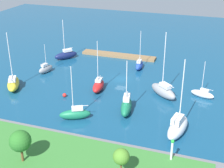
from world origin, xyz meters
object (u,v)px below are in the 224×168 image
object	(u,v)px
sailboat_gray_east_end	(46,69)
sailboat_navy_by_breakwater	(66,55)
pier_dock	(119,55)
sailboat_white_lone_south	(203,94)
park_tree_west	(20,141)
sailboat_blue_far_north	(139,65)
sailboat_green_far_south	(75,114)
mooring_buoy_red	(65,95)
sailboat_white_near_pier	(178,127)
sailboat_red_center_basin	(98,86)
sailboat_green_off_beacon	(126,106)
park_tree_midwest	(121,157)
sailboat_gray_mid_basin	(163,91)
sailboat_yellow_west_end	(13,83)
harbor_beacon	(172,148)

from	to	relation	value
sailboat_gray_east_end	sailboat_navy_by_breakwater	xyz separation A→B (m)	(-0.30, -11.25, 0.18)
pier_dock	sailboat_white_lone_south	world-z (taller)	sailboat_white_lone_south
sailboat_gray_east_end	park_tree_west	bearing A→B (deg)	-140.80
sailboat_blue_far_north	sailboat_green_far_south	xyz separation A→B (m)	(5.12, 29.78, 0.00)
mooring_buoy_red	park_tree_west	bearing A→B (deg)	101.77
pier_dock	park_tree_west	xyz separation A→B (m)	(-1.90, 53.29, 4.40)
sailboat_navy_by_breakwater	sailboat_green_far_south	size ratio (longest dim) A/B	1.05
sailboat_navy_by_breakwater	mooring_buoy_red	bearing A→B (deg)	64.37
park_tree_west	sailboat_blue_far_north	size ratio (longest dim) A/B	0.50
sailboat_white_near_pier	sailboat_red_center_basin	bearing A→B (deg)	68.54
park_tree_west	sailboat_green_far_south	xyz separation A→B (m)	(-1.39, -15.85, -3.64)
sailboat_green_off_beacon	sailboat_blue_far_north	bearing A→B (deg)	177.94
mooring_buoy_red	sailboat_gray_east_end	bearing A→B (deg)	-45.42
park_tree_midwest	sailboat_navy_by_breakwater	size ratio (longest dim) A/B	0.41
sailboat_blue_far_north	sailboat_white_near_pier	xyz separation A→B (m)	(-14.57, 28.82, 0.50)
sailboat_blue_far_north	sailboat_navy_by_breakwater	bearing A→B (deg)	86.04
sailboat_white_lone_south	sailboat_gray_mid_basin	distance (m)	8.70
mooring_buoy_red	sailboat_green_off_beacon	bearing A→B (deg)	172.02
sailboat_gray_mid_basin	sailboat_white_near_pier	bearing A→B (deg)	150.83
sailboat_red_center_basin	mooring_buoy_red	world-z (taller)	sailboat_red_center_basin
sailboat_red_center_basin	sailboat_gray_mid_basin	distance (m)	14.91
sailboat_white_near_pier	sailboat_yellow_west_end	bearing A→B (deg)	90.43
sailboat_white_near_pier	park_tree_midwest	bearing A→B (deg)	170.15
sailboat_yellow_west_end	sailboat_red_center_basin	distance (m)	20.09
sailboat_blue_far_north	mooring_buoy_red	world-z (taller)	sailboat_blue_far_north
sailboat_yellow_west_end	sailboat_red_center_basin	bearing A→B (deg)	-103.88
sailboat_blue_far_north	pier_dock	bearing A→B (deg)	45.48
sailboat_green_far_south	sailboat_white_lone_south	bearing A→B (deg)	-168.70
sailboat_white_lone_south	sailboat_blue_far_north	xyz separation A→B (m)	(17.58, -11.98, 0.24)
sailboat_blue_far_north	sailboat_white_lone_south	bearing A→B (deg)	-126.48
sailboat_white_near_pier	mooring_buoy_red	size ratio (longest dim) A/B	15.90
sailboat_white_lone_south	park_tree_west	bearing A→B (deg)	71.19
sailboat_blue_far_north	mooring_buoy_red	size ratio (longest dim) A/B	11.67
sailboat_green_off_beacon	sailboat_navy_by_breakwater	world-z (taller)	sailboat_navy_by_breakwater
sailboat_red_center_basin	sailboat_green_far_south	distance (m)	13.63
park_tree_midwest	sailboat_blue_far_north	distance (m)	45.18
pier_dock	sailboat_green_off_beacon	xyz separation A→B (m)	(-11.94, 31.63, 1.09)
park_tree_midwest	sailboat_white_lone_south	size ratio (longest dim) A/B	0.56
sailboat_yellow_west_end	pier_dock	bearing A→B (deg)	-59.12
sailboat_green_far_south	mooring_buoy_red	xyz separation A→B (m)	(6.34, -7.91, -0.68)
sailboat_gray_east_end	sailboat_navy_by_breakwater	bearing A→B (deg)	13.03
sailboat_gray_east_end	pier_dock	bearing A→B (deg)	-23.36
park_tree_west	sailboat_green_far_south	size ratio (longest dim) A/B	0.48
sailboat_blue_far_north	sailboat_red_center_basin	world-z (taller)	sailboat_red_center_basin
park_tree_midwest	mooring_buoy_red	bearing A→B (deg)	-47.71
pier_dock	sailboat_red_center_basin	distance (m)	24.00
sailboat_green_far_south	harbor_beacon	bearing A→B (deg)	131.36
sailboat_green_off_beacon	sailboat_navy_by_breakwater	xyz separation A→B (m)	(25.83, -24.65, -0.21)
sailboat_yellow_west_end	sailboat_white_near_pier	size ratio (longest dim) A/B	0.94
sailboat_yellow_west_end	mooring_buoy_red	world-z (taller)	sailboat_yellow_west_end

